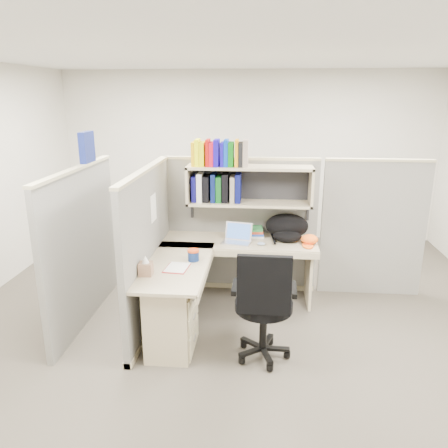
# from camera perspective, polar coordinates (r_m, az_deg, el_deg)

# --- Properties ---
(ground) EXTENTS (6.00, 6.00, 0.00)m
(ground) POSITION_cam_1_polar(r_m,az_deg,el_deg) (4.73, 1.54, -12.80)
(ground) COLOR #322E27
(ground) RESTS_ON ground
(room_shell) EXTENTS (6.00, 6.00, 6.00)m
(room_shell) POSITION_cam_1_polar(r_m,az_deg,el_deg) (4.18, 1.71, 6.92)
(room_shell) COLOR #BBB7A9
(room_shell) RESTS_ON ground
(cubicle) EXTENTS (3.79, 1.84, 1.95)m
(cubicle) POSITION_cam_1_polar(r_m,az_deg,el_deg) (4.82, -2.41, -0.48)
(cubicle) COLOR slate
(cubicle) RESTS_ON ground
(desk) EXTENTS (1.74, 1.75, 0.73)m
(desk) POSITION_cam_1_polar(r_m,az_deg,el_deg) (4.32, -4.14, -9.31)
(desk) COLOR tan
(desk) RESTS_ON ground
(laptop) EXTENTS (0.36, 0.36, 0.22)m
(laptop) POSITION_cam_1_polar(r_m,az_deg,el_deg) (4.83, 1.63, -1.28)
(laptop) COLOR #BCBBC0
(laptop) RESTS_ON desk
(backpack) EXTENTS (0.56, 0.47, 0.29)m
(backpack) POSITION_cam_1_polar(r_m,az_deg,el_deg) (4.99, 8.25, -0.46)
(backpack) COLOR black
(backpack) RESTS_ON desk
(orange_cap) EXTENTS (0.24, 0.26, 0.10)m
(orange_cap) POSITION_cam_1_polar(r_m,az_deg,el_deg) (4.92, 11.11, -1.97)
(orange_cap) COLOR #FF6016
(orange_cap) RESTS_ON desk
(snack_canister) EXTENTS (0.12, 0.12, 0.12)m
(snack_canister) POSITION_cam_1_polar(r_m,az_deg,el_deg) (4.35, -4.02, -4.05)
(snack_canister) COLOR navy
(snack_canister) RESTS_ON desk
(tissue_box) EXTENTS (0.12, 0.12, 0.19)m
(tissue_box) POSITION_cam_1_polar(r_m,az_deg,el_deg) (4.06, -10.20, -5.33)
(tissue_box) COLOR #9B7258
(tissue_box) RESTS_ON desk
(mouse) EXTENTS (0.09, 0.07, 0.03)m
(mouse) POSITION_cam_1_polar(r_m,az_deg,el_deg) (4.81, 4.89, -2.58)
(mouse) COLOR #8299B9
(mouse) RESTS_ON desk
(paper_cup) EXTENTS (0.07, 0.07, 0.09)m
(paper_cup) POSITION_cam_1_polar(r_m,az_deg,el_deg) (5.04, 1.72, -1.29)
(paper_cup) COLOR white
(paper_cup) RESTS_ON desk
(book_stack) EXTENTS (0.17, 0.22, 0.10)m
(book_stack) POSITION_cam_1_polar(r_m,az_deg,el_deg) (5.11, 4.30, -1.00)
(book_stack) COLOR gray
(book_stack) RESTS_ON desk
(loose_paper) EXTENTS (0.22, 0.28, 0.00)m
(loose_paper) POSITION_cam_1_polar(r_m,az_deg,el_deg) (4.22, -6.15, -5.64)
(loose_paper) COLOR silver
(loose_paper) RESTS_ON desk
(task_chair) EXTENTS (0.56, 0.52, 1.08)m
(task_chair) POSITION_cam_1_polar(r_m,az_deg,el_deg) (3.98, 5.14, -12.67)
(task_chair) COLOR black
(task_chair) RESTS_ON ground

